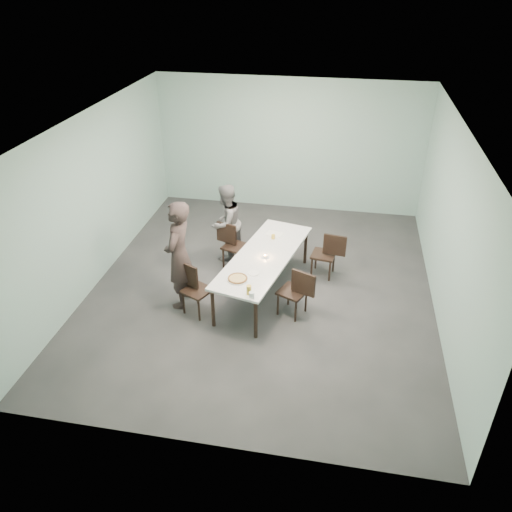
% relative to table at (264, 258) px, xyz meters
% --- Properties ---
extents(ground, '(7.00, 7.00, 0.00)m').
position_rel_table_xyz_m(ground, '(-0.05, 0.13, -0.69)').
color(ground, '#333335').
rests_on(ground, ground).
extents(room_shell, '(6.02, 7.02, 3.01)m').
position_rel_table_xyz_m(room_shell, '(-0.05, 0.13, 1.33)').
color(room_shell, '#96BCB4').
rests_on(room_shell, ground).
extents(table, '(1.45, 2.73, 0.75)m').
position_rel_table_xyz_m(table, '(0.00, 0.00, 0.00)').
color(table, white).
rests_on(table, ground).
extents(chair_near_left, '(0.65, 0.56, 0.87)m').
position_rel_table_xyz_m(chair_near_left, '(-1.05, -0.76, -0.19)').
color(chair_near_left, black).
rests_on(chair_near_left, ground).
extents(chair_far_left, '(0.65, 0.53, 0.87)m').
position_rel_table_xyz_m(chair_far_left, '(-0.75, 0.78, -0.19)').
color(chair_far_left, black).
rests_on(chair_far_left, ground).
extents(chair_near_right, '(0.65, 0.55, 0.87)m').
position_rel_table_xyz_m(chair_near_right, '(0.65, -0.57, -0.19)').
color(chair_near_right, black).
rests_on(chair_near_right, ground).
extents(chair_far_right, '(0.64, 0.48, 0.87)m').
position_rel_table_xyz_m(chair_far_right, '(1.07, 0.74, -0.19)').
color(chair_far_right, black).
rests_on(chair_far_right, ground).
extents(diner_near, '(0.48, 0.71, 1.89)m').
position_rel_table_xyz_m(diner_near, '(-1.32, -0.58, 0.25)').
color(diner_near, black).
rests_on(diner_near, ground).
extents(diner_far, '(0.85, 0.92, 1.53)m').
position_rel_table_xyz_m(diner_far, '(-0.92, 1.06, 0.07)').
color(diner_far, slate).
rests_on(diner_far, ground).
extents(pizza, '(0.34, 0.34, 0.04)m').
position_rel_table_xyz_m(pizza, '(-0.28, -0.82, 0.08)').
color(pizza, white).
rests_on(pizza, table).
extents(side_plate, '(0.18, 0.18, 0.01)m').
position_rel_table_xyz_m(side_plate, '(-0.07, -0.60, 0.06)').
color(side_plate, white).
rests_on(side_plate, table).
extents(beer_glass, '(0.08, 0.08, 0.15)m').
position_rel_table_xyz_m(beer_glass, '(-0.03, -1.18, 0.13)').
color(beer_glass, gold).
rests_on(beer_glass, table).
extents(water_tumbler, '(0.08, 0.08, 0.09)m').
position_rel_table_xyz_m(water_tumbler, '(0.03, -1.25, 0.10)').
color(water_tumbler, silver).
rests_on(water_tumbler, table).
extents(tealight, '(0.06, 0.06, 0.05)m').
position_rel_table_xyz_m(tealight, '(0.03, -0.07, 0.08)').
color(tealight, silver).
rests_on(tealight, table).
extents(amber_tumbler, '(0.07, 0.07, 0.08)m').
position_rel_table_xyz_m(amber_tumbler, '(0.07, 0.61, 0.10)').
color(amber_tumbler, gold).
rests_on(amber_tumbler, table).
extents(menu, '(0.34, 0.28, 0.01)m').
position_rel_table_xyz_m(menu, '(0.07, 0.79, 0.06)').
color(menu, silver).
rests_on(menu, table).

